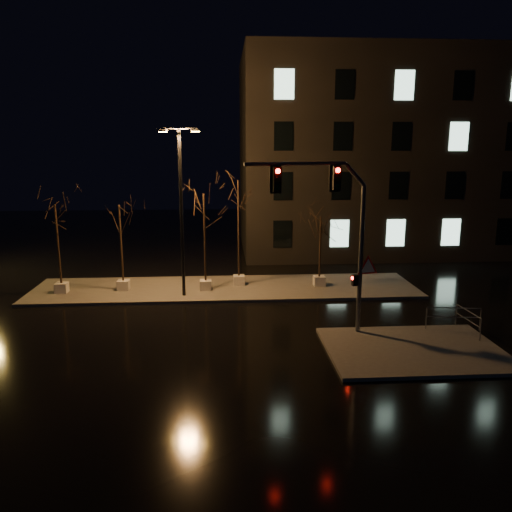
{
  "coord_description": "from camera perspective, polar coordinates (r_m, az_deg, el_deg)",
  "views": [
    {
      "loc": [
        -0.09,
        -21.87,
        8.03
      ],
      "look_at": [
        1.51,
        2.18,
        2.8
      ],
      "focal_mm": 35.0,
      "sensor_mm": 36.0,
      "label": 1
    }
  ],
  "objects": [
    {
      "name": "guard_rail_a",
      "position": [
        23.79,
        21.65,
        -6.3
      ],
      "size": [
        2.36,
        0.38,
        1.03
      ],
      "rotation": [
        0.0,
        0.0,
        -0.14
      ],
      "color": "#585B60",
      "rests_on": "sidewalk_corner"
    },
    {
      "name": "tree_0",
      "position": [
        29.13,
        -21.86,
        3.38
      ],
      "size": [
        1.8,
        1.8,
        5.05
      ],
      "color": "beige",
      "rests_on": "median"
    },
    {
      "name": "tree_3",
      "position": [
        28.59,
        -2.03,
        5.96
      ],
      "size": [
        1.8,
        1.8,
        6.27
      ],
      "color": "beige",
      "rests_on": "median"
    },
    {
      "name": "guard_rail_b",
      "position": [
        23.74,
        23.08,
        -6.58
      ],
      "size": [
        0.16,
        2.04,
        0.96
      ],
      "rotation": [
        0.0,
        0.0,
        1.62
      ],
      "color": "#585B60",
      "rests_on": "sidewalk_corner"
    },
    {
      "name": "ground",
      "position": [
        23.3,
        -3.37,
        -7.94
      ],
      "size": [
        90.0,
        90.0,
        0.0
      ],
      "primitive_type": "plane",
      "color": "black",
      "rests_on": "ground"
    },
    {
      "name": "tree_4",
      "position": [
        28.84,
        7.39,
        2.71
      ],
      "size": [
        1.8,
        1.8,
        4.16
      ],
      "color": "beige",
      "rests_on": "median"
    },
    {
      "name": "sidewalk_corner",
      "position": [
        21.41,
        17.56,
        -10.17
      ],
      "size": [
        7.0,
        5.0,
        0.15
      ],
      "primitive_type": "cube",
      "color": "#4C4943",
      "rests_on": "ground"
    },
    {
      "name": "tree_1",
      "position": [
        28.61,
        -15.29,
        3.52
      ],
      "size": [
        1.8,
        1.8,
        4.95
      ],
      "color": "beige",
      "rests_on": "median"
    },
    {
      "name": "traffic_signal_mast",
      "position": [
        20.85,
        9.2,
        3.66
      ],
      "size": [
        5.89,
        1.43,
        7.35
      ],
      "rotation": [
        0.0,
        0.0,
        0.23
      ],
      "color": "#585B60",
      "rests_on": "sidewalk_corner"
    },
    {
      "name": "median",
      "position": [
        28.99,
        -3.48,
        -3.71
      ],
      "size": [
        22.0,
        5.0,
        0.15
      ],
      "primitive_type": "cube",
      "color": "#4C4943",
      "rests_on": "ground"
    },
    {
      "name": "streetlight_main",
      "position": [
        26.65,
        -8.55,
        6.2
      ],
      "size": [
        2.2,
        0.86,
        8.91
      ],
      "rotation": [
        0.0,
        0.0,
        -0.28
      ],
      "color": "black",
      "rests_on": "median"
    },
    {
      "name": "tree_2",
      "position": [
        27.71,
        -5.94,
        4.62
      ],
      "size": [
        1.8,
        1.8,
        5.58
      ],
      "color": "beige",
      "rests_on": "median"
    },
    {
      "name": "building",
      "position": [
        42.29,
        15.97,
        11.06
      ],
      "size": [
        25.0,
        12.0,
        15.0
      ],
      "primitive_type": "cube",
      "color": "black",
      "rests_on": "ground"
    }
  ]
}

